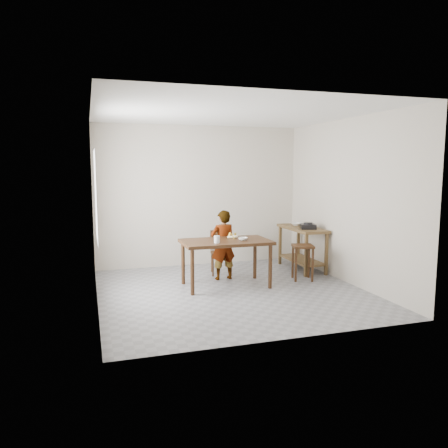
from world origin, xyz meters
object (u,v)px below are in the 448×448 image
object	(u,v)px
dining_table	(226,263)
dining_chair	(221,253)
child	(223,245)
stool	(303,262)
prep_counter	(302,248)

from	to	relation	value
dining_table	dining_chair	world-z (taller)	dining_chair
child	stool	size ratio (longest dim) A/B	1.98
child	dining_chair	bearing A→B (deg)	-106.89
dining_table	stool	size ratio (longest dim) A/B	2.33
prep_counter	stool	distance (m)	0.79
prep_counter	dining_chair	bearing A→B (deg)	176.44
prep_counter	dining_chair	xyz separation A→B (m)	(-1.55, 0.10, -0.01)
child	stool	distance (m)	1.39
dining_table	prep_counter	world-z (taller)	prep_counter
prep_counter	stool	xyz separation A→B (m)	(-0.35, -0.70, -0.10)
dining_table	child	world-z (taller)	child
prep_counter	child	distance (m)	1.67
child	dining_chair	world-z (taller)	child
prep_counter	child	world-z (taller)	child
child	stool	world-z (taller)	child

